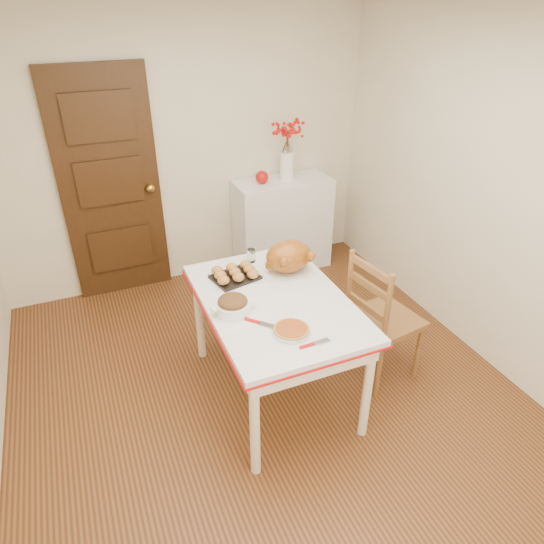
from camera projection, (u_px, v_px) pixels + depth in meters
name	position (u px, v px, depth m)	size (l,w,h in m)	color
floor	(271.00, 402.00, 3.50)	(3.50, 4.00, 0.00)	#45200E
ceiling	(270.00, 4.00, 2.23)	(3.50, 4.00, 0.00)	white
wall_back	(185.00, 153.00, 4.45)	(3.50, 0.00, 2.50)	beige
wall_right	(499.00, 202.00, 3.46)	(0.00, 4.00, 2.50)	beige
door_back	(111.00, 188.00, 4.31)	(0.85, 0.06, 2.06)	#351E0C
sideboard	(282.00, 225.00, 4.97)	(0.94, 0.42, 0.94)	white
kitchen_table	(275.00, 347.00, 3.40)	(0.92, 1.34, 0.80)	silver
chair_oak	(385.00, 317.00, 3.53)	(0.45, 0.45, 1.02)	brown
berry_vase	(287.00, 151.00, 4.60)	(0.29, 0.29, 0.57)	white
apple	(262.00, 177.00, 4.63)	(0.12, 0.12, 0.12)	#B10F0D
turkey_platter	(289.00, 258.00, 3.43)	(0.39, 0.31, 0.25)	#9B4911
pumpkin_pie	(291.00, 330.00, 2.88)	(0.22, 0.22, 0.05)	#963F15
stuffing_dish	(233.00, 305.00, 3.05)	(0.28, 0.22, 0.11)	brown
rolls_tray	(235.00, 273.00, 3.40)	(0.30, 0.24, 0.08)	#C07835
pie_server	(315.00, 343.00, 2.80)	(0.19, 0.06, 0.01)	silver
carving_knife	(265.00, 324.00, 2.96)	(0.27, 0.06, 0.01)	silver
drinking_glass	(251.00, 256.00, 3.61)	(0.06, 0.06, 0.10)	white
shaker_pair	(284.00, 253.00, 3.65)	(0.10, 0.04, 0.10)	white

